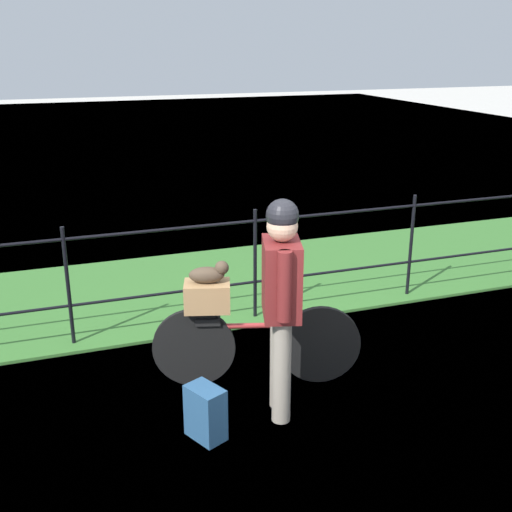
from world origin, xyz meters
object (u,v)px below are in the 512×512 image
at_px(wooden_crate, 207,296).
at_px(cyclist_person, 281,291).
at_px(backpack_on_paving, 206,413).
at_px(terrier_dog, 210,273).
at_px(bicycle_main, 255,344).

bearing_deg(wooden_crate, cyclist_person, -56.02).
bearing_deg(cyclist_person, backpack_on_paving, -169.07).
height_order(wooden_crate, cyclist_person, cyclist_person).
height_order(terrier_dog, backpack_on_paving, terrier_dog).
xyz_separation_m(cyclist_person, backpack_on_paving, (-0.62, -0.12, -0.80)).
xyz_separation_m(bicycle_main, backpack_on_paving, (-0.58, -0.60, -0.16)).
bearing_deg(backpack_on_paving, terrier_dog, -44.30).
distance_m(terrier_dog, cyclist_person, 0.69).
xyz_separation_m(wooden_crate, terrier_dog, (0.02, -0.01, 0.19)).
xyz_separation_m(wooden_crate, cyclist_person, (0.40, -0.59, 0.21)).
bearing_deg(cyclist_person, wooden_crate, 123.98).
xyz_separation_m(bicycle_main, wooden_crate, (-0.36, 0.11, 0.43)).
relative_size(bicycle_main, wooden_crate, 4.57).
height_order(terrier_dog, cyclist_person, cyclist_person).
bearing_deg(cyclist_person, bicycle_main, 93.90).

